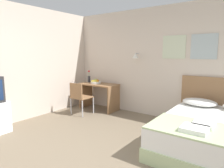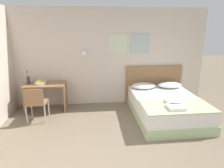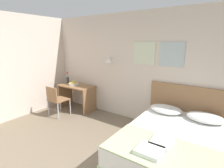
{
  "view_description": "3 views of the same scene",
  "coord_description": "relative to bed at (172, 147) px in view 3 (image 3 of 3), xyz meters",
  "views": [
    {
      "loc": [
        1.91,
        -1.57,
        1.57
      ],
      "look_at": [
        -0.42,
        1.64,
        0.95
      ],
      "focal_mm": 32.0,
      "sensor_mm": 36.0,
      "label": 1
    },
    {
      "loc": [
        -0.38,
        -2.5,
        2.16
      ],
      "look_at": [
        0.05,
        1.59,
        0.97
      ],
      "focal_mm": 32.0,
      "sensor_mm": 36.0,
      "label": 2
    },
    {
      "loc": [
        2.05,
        -0.82,
        1.96
      ],
      "look_at": [
        -0.03,
        2.2,
        1.07
      ],
      "focal_mm": 28.0,
      "sensor_mm": 36.0,
      "label": 3
    }
  ],
  "objects": [
    {
      "name": "wall_back",
      "position": [
        -1.4,
        1.13,
        1.07
      ],
      "size": [
        5.68,
        0.31,
        2.65
      ],
      "color": "beige",
      "rests_on": "ground_plane"
    },
    {
      "name": "bed",
      "position": [
        0.0,
        0.0,
        0.0
      ],
      "size": [
        1.52,
        2.08,
        0.52
      ],
      "color": "#B2C693",
      "rests_on": "ground_plane"
    },
    {
      "name": "headboard",
      "position": [
        -0.0,
        1.07,
        0.28
      ],
      "size": [
        1.64,
        0.06,
        1.08
      ],
      "color": "#8E6642",
      "rests_on": "ground_plane"
    },
    {
      "name": "pillow_left",
      "position": [
        -0.37,
        0.76,
        0.33
      ],
      "size": [
        0.66,
        0.45,
        0.14
      ],
      "color": "white",
      "rests_on": "bed"
    },
    {
      "name": "pillow_right",
      "position": [
        0.37,
        0.76,
        0.33
      ],
      "size": [
        0.66,
        0.45,
        0.14
      ],
      "color": "white",
      "rests_on": "bed"
    },
    {
      "name": "throw_blanket",
      "position": [
        -0.0,
        -0.6,
        0.27
      ],
      "size": [
        1.48,
        0.83,
        0.02
      ],
      "color": "#B2C693",
      "rests_on": "bed"
    },
    {
      "name": "folded_towel_near_foot",
      "position": [
        -0.04,
        -0.46,
        0.31
      ],
      "size": [
        0.28,
        0.35,
        0.06
      ],
      "color": "white",
      "rests_on": "throw_blanket"
    },
    {
      "name": "folded_towel_mid_bed",
      "position": [
        -0.1,
        -0.75,
        0.31
      ],
      "size": [
        0.33,
        0.31,
        0.06
      ],
      "color": "white",
      "rests_on": "throw_blanket"
    },
    {
      "name": "desk",
      "position": [
        -3.0,
        0.77,
        0.24
      ],
      "size": [
        1.04,
        0.57,
        0.72
      ],
      "color": "#8E6642",
      "rests_on": "ground_plane"
    },
    {
      "name": "desk_chair",
      "position": [
        -3.08,
        0.08,
        0.24
      ],
      "size": [
        0.45,
        0.45,
        0.82
      ],
      "color": "#8E6642",
      "rests_on": "ground_plane"
    },
    {
      "name": "fruit_bowl",
      "position": [
        -3.11,
        0.75,
        0.51
      ],
      "size": [
        0.28,
        0.28,
        0.12
      ],
      "color": "silver",
      "rests_on": "desk"
    },
    {
      "name": "flower_vase",
      "position": [
        -3.42,
        0.83,
        0.59
      ],
      "size": [
        0.08,
        0.08,
        0.35
      ],
      "color": "#333338",
      "rests_on": "desk"
    }
  ]
}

